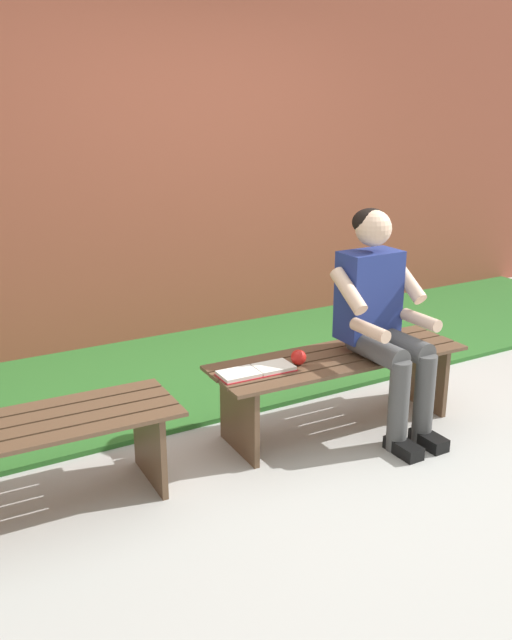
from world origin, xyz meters
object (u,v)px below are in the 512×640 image
at_px(apple, 299,357).
at_px(book_open, 256,371).
at_px(bench_far, 11,450).
at_px(bench_near, 338,374).
at_px(person_seated, 382,313).

xyz_separation_m(apple, book_open, (0.26, -0.01, -0.03)).
bearing_deg(apple, bench_far, -0.04).
height_order(bench_near, person_seated, person_seated).
bearing_deg(book_open, person_seated, 173.29).
relative_size(bench_near, bench_far, 1.00).
bearing_deg(person_seated, bench_far, -2.87).
xyz_separation_m(bench_near, book_open, (0.53, -0.01, 0.12)).
bearing_deg(apple, person_seated, 168.36).
height_order(person_seated, apple, person_seated).
height_order(person_seated, book_open, person_seated).
distance_m(person_seated, book_open, 0.78).
xyz_separation_m(bench_far, person_seated, (-1.98, 0.10, 0.35)).
distance_m(bench_near, book_open, 0.54).
relative_size(person_seated, apple, 14.70).
distance_m(apple, book_open, 0.26).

